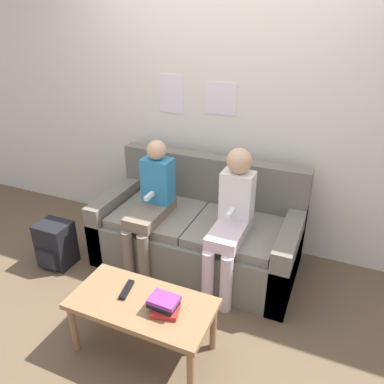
{
  "coord_description": "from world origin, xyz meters",
  "views": [
    {
      "loc": [
        1.02,
        -1.97,
        2.01
      ],
      "look_at": [
        0.0,
        0.39,
        0.73
      ],
      "focal_mm": 35.0,
      "sensor_mm": 36.0,
      "label": 1
    }
  ],
  "objects_px": {
    "backpack": "(56,244)",
    "couch": "(199,232)",
    "person_left": "(151,203)",
    "coffee_table": "(142,308)",
    "tv_remote": "(127,290)",
    "person_right": "(232,215)"
  },
  "relations": [
    {
      "from": "person_right",
      "to": "backpack",
      "type": "distance_m",
      "value": 1.54
    },
    {
      "from": "couch",
      "to": "coffee_table",
      "type": "height_order",
      "value": "couch"
    },
    {
      "from": "couch",
      "to": "person_left",
      "type": "bearing_deg",
      "value": -149.28
    },
    {
      "from": "couch",
      "to": "tv_remote",
      "type": "bearing_deg",
      "value": -95.3
    },
    {
      "from": "person_left",
      "to": "person_right",
      "type": "relative_size",
      "value": 0.97
    },
    {
      "from": "coffee_table",
      "to": "tv_remote",
      "type": "xyz_separation_m",
      "value": [
        -0.13,
        0.05,
        0.06
      ]
    },
    {
      "from": "couch",
      "to": "tv_remote",
      "type": "relative_size",
      "value": 9.52
    },
    {
      "from": "backpack",
      "to": "couch",
      "type": "bearing_deg",
      "value": 25.52
    },
    {
      "from": "backpack",
      "to": "coffee_table",
      "type": "bearing_deg",
      "value": -23.43
    },
    {
      "from": "coffee_table",
      "to": "person_left",
      "type": "distance_m",
      "value": 0.94
    },
    {
      "from": "person_left",
      "to": "person_right",
      "type": "bearing_deg",
      "value": 0.75
    },
    {
      "from": "tv_remote",
      "to": "backpack",
      "type": "distance_m",
      "value": 1.12
    },
    {
      "from": "person_left",
      "to": "tv_remote",
      "type": "relative_size",
      "value": 6.2
    },
    {
      "from": "couch",
      "to": "person_right",
      "type": "distance_m",
      "value": 0.52
    },
    {
      "from": "couch",
      "to": "coffee_table",
      "type": "relative_size",
      "value": 1.87
    },
    {
      "from": "couch",
      "to": "person_left",
      "type": "relative_size",
      "value": 1.54
    },
    {
      "from": "person_left",
      "to": "backpack",
      "type": "relative_size",
      "value": 2.75
    },
    {
      "from": "couch",
      "to": "coffee_table",
      "type": "distance_m",
      "value": 1.02
    },
    {
      "from": "coffee_table",
      "to": "person_right",
      "type": "bearing_deg",
      "value": 70.41
    },
    {
      "from": "person_left",
      "to": "tv_remote",
      "type": "distance_m",
      "value": 0.83
    },
    {
      "from": "person_left",
      "to": "coffee_table",
      "type": "bearing_deg",
      "value": -65.38
    },
    {
      "from": "coffee_table",
      "to": "person_left",
      "type": "xyz_separation_m",
      "value": [
        -0.38,
        0.82,
        0.25
      ]
    }
  ]
}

